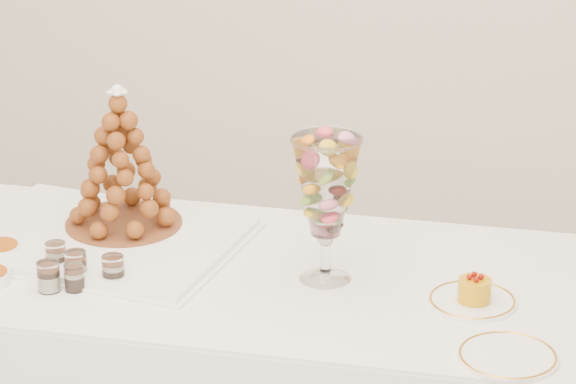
% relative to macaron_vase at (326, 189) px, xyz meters
% --- Properties ---
extents(lace_tray, '(0.71, 0.57, 0.02)m').
position_rel_macaron_vase_xyz_m(lace_tray, '(-0.60, 0.04, -0.22)').
color(lace_tray, white).
rests_on(lace_tray, buffet_table).
extents(macaron_vase, '(0.16, 0.16, 0.36)m').
position_rel_macaron_vase_xyz_m(macaron_vase, '(0.00, 0.00, 0.00)').
color(macaron_vase, white).
rests_on(macaron_vase, buffet_table).
extents(cake_plate, '(0.20, 0.20, 0.01)m').
position_rel_macaron_vase_xyz_m(cake_plate, '(0.36, -0.04, -0.23)').
color(cake_plate, white).
rests_on(cake_plate, buffet_table).
extents(spare_plate, '(0.22, 0.22, 0.01)m').
position_rel_macaron_vase_xyz_m(spare_plate, '(0.47, -0.28, -0.23)').
color(spare_plate, white).
rests_on(spare_plate, buffet_table).
extents(verrine_a, '(0.06, 0.06, 0.07)m').
position_rel_macaron_vase_xyz_m(verrine_a, '(-0.64, -0.12, -0.20)').
color(verrine_a, white).
rests_on(verrine_a, buffet_table).
extents(verrine_b, '(0.07, 0.07, 0.07)m').
position_rel_macaron_vase_xyz_m(verrine_b, '(-0.57, -0.16, -0.20)').
color(verrine_b, white).
rests_on(verrine_b, buffet_table).
extents(verrine_c, '(0.06, 0.06, 0.07)m').
position_rel_macaron_vase_xyz_m(verrine_c, '(-0.48, -0.16, -0.20)').
color(verrine_c, white).
rests_on(verrine_c, buffet_table).
extents(verrine_d, '(0.07, 0.07, 0.07)m').
position_rel_macaron_vase_xyz_m(verrine_d, '(-0.61, -0.24, -0.20)').
color(verrine_d, white).
rests_on(verrine_d, buffet_table).
extents(verrine_e, '(0.05, 0.05, 0.06)m').
position_rel_macaron_vase_xyz_m(verrine_e, '(-0.55, -0.22, -0.20)').
color(verrine_e, white).
rests_on(verrine_e, buffet_table).
extents(ramekin_back, '(0.10, 0.10, 0.03)m').
position_rel_macaron_vase_xyz_m(ramekin_back, '(-0.81, -0.10, -0.22)').
color(ramekin_back, white).
rests_on(ramekin_back, buffet_table).
extents(croquembouche, '(0.30, 0.30, 0.38)m').
position_rel_macaron_vase_xyz_m(croquembouche, '(-0.57, 0.13, -0.03)').
color(croquembouche, brown).
rests_on(croquembouche, lace_tray).
extents(mousse_cake, '(0.08, 0.08, 0.07)m').
position_rel_macaron_vase_xyz_m(mousse_cake, '(0.36, -0.04, -0.19)').
color(mousse_cake, '#CC8D09').
rests_on(mousse_cake, cake_plate).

